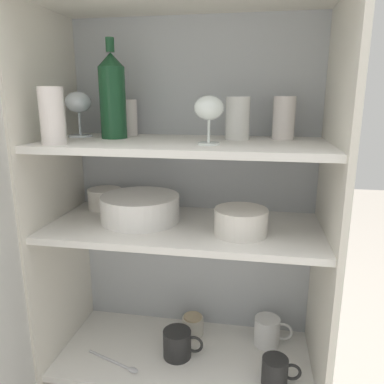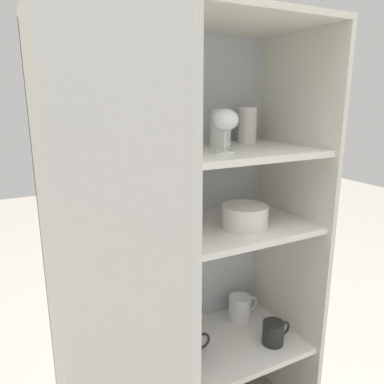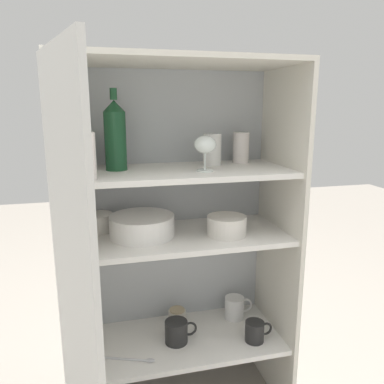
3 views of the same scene
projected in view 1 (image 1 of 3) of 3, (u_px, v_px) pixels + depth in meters
The scene contains 21 objects.
cupboard_back_panel at pixel (195, 225), 1.33m from camera, with size 0.85×0.02×1.39m, color #B2B7BC.
cupboard_side_left at pixel (59, 237), 1.22m from camera, with size 0.02×0.40×1.39m, color silver.
cupboard_side_right at pixel (325, 256), 1.08m from camera, with size 0.02×0.40×1.39m, color silver.
shelf_board_lower at pixel (185, 355), 1.25m from camera, with size 0.81×0.37×0.02m, color white.
shelf_board_middle at pixel (184, 228), 1.14m from camera, with size 0.81×0.37×0.02m, color white.
shelf_board_upper at pixel (183, 145), 1.07m from camera, with size 0.81×0.37×0.02m, color white.
tumbler_glass_0 at pixel (52, 116), 0.98m from camera, with size 0.07×0.07×0.15m.
tumbler_glass_1 at pixel (284, 118), 1.11m from camera, with size 0.07×0.07×0.13m.
tumbler_glass_2 at pixel (238, 118), 1.10m from camera, with size 0.07×0.07×0.12m.
tumbler_glass_3 at pixel (127, 118), 1.21m from camera, with size 0.07×0.07×0.12m.
wine_glass_0 at pixel (209, 110), 0.97m from camera, with size 0.08×0.08×0.13m.
wine_glass_1 at pixel (78, 105), 1.17m from camera, with size 0.08×0.08×0.14m.
wine_bottle at pixel (112, 96), 1.12m from camera, with size 0.08×0.08×0.29m.
plate_stack_white at pixel (140, 208), 1.16m from camera, with size 0.24×0.24×0.08m.
mixing_bowl_large at pixel (241, 220), 1.05m from camera, with size 0.15×0.15×0.07m.
serving_bowl_small at pixel (105, 198), 1.29m from camera, with size 0.11×0.11×0.07m.
coffee_mug_primary at pixel (276, 371), 1.10m from camera, with size 0.11×0.08×0.08m.
coffee_mug_extra_1 at pixel (268, 331), 1.28m from camera, with size 0.13×0.09×0.10m.
coffee_mug_extra_2 at pixel (178, 344), 1.22m from camera, with size 0.13×0.09×0.09m.
storage_jar at pixel (193, 325), 1.34m from camera, with size 0.08×0.08×0.07m.
serving_spoon at pixel (117, 363), 1.19m from camera, with size 0.19×0.08×0.01m.
Camera 1 is at (0.21, -0.87, 1.14)m, focal length 35.00 mm.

